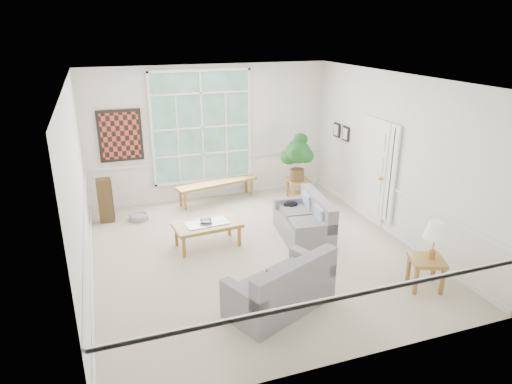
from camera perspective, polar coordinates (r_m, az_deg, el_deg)
floor at (r=8.16m, az=-0.20°, el=-7.51°), size 5.50×6.00×0.01m
ceiling at (r=7.26m, az=-0.23°, el=13.97°), size 5.50×6.00×0.02m
wall_back at (r=10.36m, az=-5.69°, el=7.34°), size 5.50×0.02×3.00m
wall_front at (r=5.04m, az=11.10°, el=-7.21°), size 5.50×0.02×3.00m
wall_left at (r=7.21m, az=-21.34°, el=0.25°), size 0.02×6.00×3.00m
wall_right at (r=8.83m, az=16.96°, el=4.29°), size 0.02×6.00×3.00m
window_back at (r=10.25m, az=-6.76°, el=8.02°), size 2.30×0.08×2.40m
entry_door at (r=9.40m, az=14.38°, el=2.61°), size 0.08×0.90×2.10m
door_sidelight at (r=8.88m, az=16.63°, el=2.05°), size 0.08×0.26×1.90m
wall_art at (r=10.03m, az=-16.60°, el=6.75°), size 0.90×0.06×1.10m
wall_frame_near at (r=10.21m, az=11.11°, el=7.16°), size 0.04×0.26×0.32m
wall_frame_far at (r=10.55m, az=10.02°, el=7.65°), size 0.04×0.26×0.32m
loveseat_right at (r=8.54m, az=5.92°, el=-3.25°), size 0.94×1.58×0.81m
loveseat_front at (r=6.50m, az=3.00°, el=-11.11°), size 1.71×1.33×0.83m
coffee_table at (r=8.33m, az=-6.06°, el=-5.29°), size 1.24×0.75×0.44m
pewter_bowl at (r=8.26m, az=-6.27°, el=-3.59°), size 0.34×0.34×0.07m
window_bench at (r=10.40m, az=-4.86°, el=0.07°), size 1.94×0.78×0.44m
end_table at (r=10.53m, az=5.28°, el=0.40°), size 0.52×0.52×0.47m
houseplant at (r=10.21m, az=5.22°, el=4.32°), size 0.80×0.80×1.08m
side_table at (r=7.48m, az=20.40°, el=-9.48°), size 0.63×0.63×0.49m
table_lamp at (r=7.28m, az=21.39°, el=-5.65°), size 0.40×0.40×0.59m
pet_bed at (r=9.73m, az=-14.40°, el=-3.00°), size 0.48×0.48×0.12m
floor_speaker at (r=9.68m, az=-18.32°, el=-1.00°), size 0.29×0.23×0.91m
cat at (r=8.95m, az=4.36°, el=-1.52°), size 0.35×0.29×0.14m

